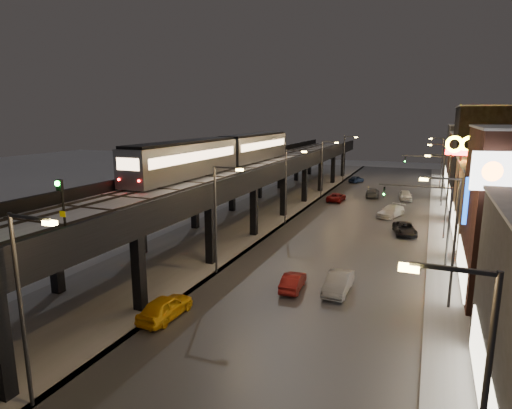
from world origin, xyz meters
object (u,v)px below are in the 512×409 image
(car_mid_silver, at_px, (336,197))
(car_onc_red, at_px, (405,196))
(rail_signal, at_px, (61,197))
(car_onc_white, at_px, (391,212))
(car_mid_dark, at_px, (372,193))
(sign_citgo, at_px, (490,195))
(car_onc_dark, at_px, (405,229))
(car_near_white, at_px, (293,282))
(car_onc_silver, at_px, (338,283))
(subway_train, at_px, (226,152))
(car_far_white, at_px, (356,179))
(car_taxi, at_px, (165,308))

(car_mid_silver, relative_size, car_onc_red, 1.06)
(rail_signal, distance_m, car_onc_white, 43.23)
(car_mid_dark, relative_size, sign_citgo, 0.45)
(car_onc_dark, distance_m, car_onc_white, 8.46)
(car_onc_dark, bearing_deg, car_near_white, -121.82)
(car_onc_silver, height_order, car_onc_dark, car_onc_silver)
(subway_train, xyz_separation_m, car_onc_red, (20.41, 20.95, -7.72))
(sign_citgo, bearing_deg, car_far_white, 106.57)
(subway_train, bearing_deg, car_onc_red, 45.74)
(car_taxi, relative_size, car_onc_white, 0.89)
(subway_train, distance_m, rail_signal, 32.56)
(car_near_white, bearing_deg, car_mid_dark, -95.06)
(car_onc_red, relative_size, sign_citgo, 0.41)
(car_near_white, height_order, car_mid_dark, car_mid_dark)
(rail_signal, xyz_separation_m, car_far_white, (4.06, 67.77, -8.17))
(car_far_white, bearing_deg, car_mid_dark, 128.64)
(car_near_white, relative_size, car_far_white, 0.97)
(rail_signal, xyz_separation_m, car_mid_dark, (8.95, 53.69, -8.13))
(car_mid_silver, bearing_deg, car_far_white, -86.24)
(subway_train, distance_m, car_onc_dark, 22.95)
(car_taxi, height_order, sign_citgo, sign_citgo)
(subway_train, height_order, rail_signal, subway_train)
(subway_train, relative_size, rail_signal, 12.03)
(car_mid_dark, relative_size, car_onc_red, 1.11)
(car_onc_white, bearing_deg, car_near_white, -80.41)
(car_onc_silver, distance_m, car_onc_white, 26.64)
(car_onc_silver, height_order, car_onc_red, car_onc_red)
(car_onc_red, bearing_deg, car_mid_dark, 162.54)
(car_near_white, distance_m, car_onc_white, 27.76)
(subway_train, xyz_separation_m, car_taxi, (8.52, -26.41, -7.71))
(subway_train, xyz_separation_m, car_mid_silver, (10.71, 16.06, -7.82))
(subway_train, distance_m, car_far_white, 38.15)
(car_onc_dark, xyz_separation_m, car_onc_red, (-1.16, 20.60, 0.10))
(subway_train, xyz_separation_m, car_far_white, (10.46, 35.85, -7.80))
(car_near_white, xyz_separation_m, car_onc_silver, (3.26, 0.76, 0.11))
(car_taxi, bearing_deg, car_onc_dark, -114.44)
(car_far_white, height_order, car_onc_silver, car_onc_silver)
(car_mid_silver, height_order, car_onc_silver, car_onc_silver)
(car_onc_red, xyz_separation_m, sign_citgo, (6.59, -40.68, 7.56))
(car_mid_silver, xyz_separation_m, car_onc_silver, (7.30, -34.16, 0.09))
(car_far_white, relative_size, car_onc_red, 0.89)
(car_onc_dark, bearing_deg, car_onc_silver, -113.21)
(subway_train, bearing_deg, car_mid_dark, 54.81)
(rail_signal, bearing_deg, car_onc_silver, 49.99)
(car_far_white, height_order, car_onc_dark, car_far_white)
(car_mid_dark, bearing_deg, car_onc_dark, 101.11)
(car_mid_silver, bearing_deg, car_mid_dark, -126.09)
(car_near_white, relative_size, sign_citgo, 0.35)
(car_taxi, height_order, car_onc_red, car_taxi)
(subway_train, distance_m, car_near_white, 25.19)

